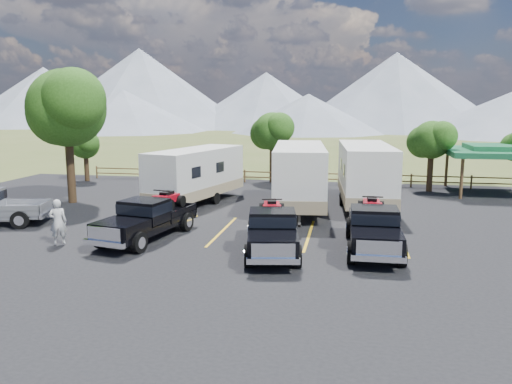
% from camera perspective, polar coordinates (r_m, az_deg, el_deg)
% --- Properties ---
extents(ground, '(320.00, 320.00, 0.00)m').
position_cam_1_polar(ground, '(18.95, -1.00, -7.84)').
color(ground, '#465423').
rests_on(ground, ground).
extents(asphalt_lot, '(44.00, 34.00, 0.04)m').
position_cam_1_polar(asphalt_lot, '(21.77, 0.60, -5.42)').
color(asphalt_lot, black).
rests_on(asphalt_lot, ground).
extents(stall_lines, '(12.12, 5.50, 0.01)m').
position_cam_1_polar(stall_lines, '(22.72, 1.04, -4.70)').
color(stall_lines, gold).
rests_on(stall_lines, asphalt_lot).
extents(tree_big_nw, '(5.54, 5.18, 7.84)m').
position_cam_1_polar(tree_big_nw, '(31.23, -20.87, 8.96)').
color(tree_big_nw, black).
rests_on(tree_big_nw, ground).
extents(tree_ne_a, '(3.11, 2.92, 4.76)m').
position_cam_1_polar(tree_ne_a, '(35.17, 19.41, 5.63)').
color(tree_ne_a, black).
rests_on(tree_ne_a, ground).
extents(tree_north, '(3.46, 3.24, 5.25)m').
position_cam_1_polar(tree_north, '(37.18, 1.85, 6.93)').
color(tree_north, black).
rests_on(tree_north, ground).
extents(tree_nw_small, '(2.59, 2.43, 3.85)m').
position_cam_1_polar(tree_nw_small, '(39.99, -18.95, 5.11)').
color(tree_nw_small, black).
rests_on(tree_nw_small, ground).
extents(rail_fence, '(36.12, 0.12, 1.00)m').
position_cam_1_polar(rail_fence, '(36.58, 7.94, 1.71)').
color(rail_fence, brown).
rests_on(rail_fence, ground).
extents(pavilion, '(6.20, 6.20, 3.22)m').
position_cam_1_polar(pavilion, '(36.04, 25.70, 4.19)').
color(pavilion, brown).
rests_on(pavilion, ground).
extents(mountain_range, '(209.00, 71.00, 20.00)m').
position_cam_1_polar(mountain_range, '(124.18, 5.53, 10.87)').
color(mountain_range, slate).
rests_on(mountain_range, ground).
extents(rig_left, '(2.96, 6.10, 1.96)m').
position_cam_1_polar(rig_left, '(22.11, -12.25, -2.84)').
color(rig_left, black).
rests_on(rig_left, asphalt_lot).
extents(rig_center, '(2.75, 5.97, 1.92)m').
position_cam_1_polar(rig_center, '(19.71, 1.86, -4.23)').
color(rig_center, black).
rests_on(rig_center, asphalt_lot).
extents(rig_right, '(2.18, 5.94, 1.97)m').
position_cam_1_polar(rig_right, '(20.50, 13.28, -3.86)').
color(rig_right, black).
rests_on(rig_right, asphalt_lot).
extents(trailer_left, '(4.23, 9.23, 3.22)m').
position_cam_1_polar(trailer_left, '(29.35, -6.87, 1.92)').
color(trailer_left, white).
rests_on(trailer_left, asphalt_lot).
extents(trailer_center, '(3.49, 10.29, 3.56)m').
position_cam_1_polar(trailer_center, '(27.53, 4.96, 1.80)').
color(trailer_center, white).
rests_on(trailer_center, asphalt_lot).
extents(trailer_right, '(3.22, 10.22, 3.54)m').
position_cam_1_polar(trailer_right, '(28.78, 12.37, 1.94)').
color(trailer_right, white).
rests_on(trailer_right, asphalt_lot).
extents(person_a, '(0.83, 0.71, 1.91)m').
position_cam_1_polar(person_a, '(22.28, -21.70, -3.19)').
color(person_a, silver).
rests_on(person_a, asphalt_lot).
extents(person_b, '(0.96, 0.99, 1.61)m').
position_cam_1_polar(person_b, '(23.23, -11.99, -2.55)').
color(person_b, gray).
rests_on(person_b, asphalt_lot).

